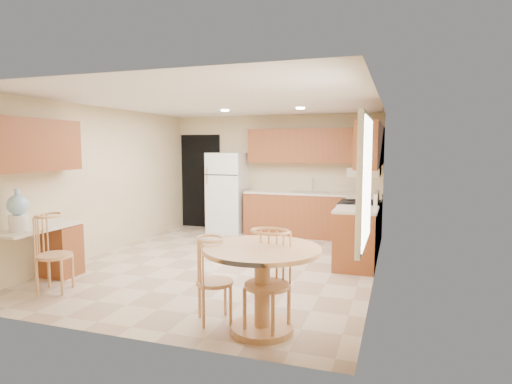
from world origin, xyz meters
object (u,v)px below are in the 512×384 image
(water_crock, at_px, (18,212))
(chair_table_b, at_px, (264,275))
(refrigerator, at_px, (228,192))
(stove, at_px, (359,228))
(chair_table_a, at_px, (211,273))
(chair_desk, at_px, (48,247))
(dining_table, at_px, (262,277))

(water_crock, bearing_deg, chair_table_b, -5.27)
(refrigerator, distance_m, stove, 3.15)
(chair_table_a, distance_m, chair_desk, 2.31)
(dining_table, xyz_separation_m, chair_desk, (-2.85, 0.21, 0.04))
(refrigerator, distance_m, chair_table_b, 5.23)
(stove, distance_m, chair_table_b, 3.53)
(chair_table_a, height_order, water_crock, water_crock)
(stove, bearing_deg, water_crock, -141.09)
(chair_desk, bearing_deg, refrigerator, 153.53)
(water_crock, bearing_deg, chair_table_a, -4.36)
(chair_table_b, bearing_deg, dining_table, -48.87)
(dining_table, height_order, chair_desk, chair_desk)
(refrigerator, relative_size, chair_desk, 1.74)
(stove, bearing_deg, refrigerator, 157.01)
(refrigerator, xyz_separation_m, chair_table_a, (1.70, -4.60, -0.31))
(stove, distance_m, chair_desk, 4.71)
(chair_table_b, distance_m, chair_desk, 2.91)
(chair_table_a, bearing_deg, refrigerator, 166.47)
(refrigerator, relative_size, dining_table, 1.48)
(chair_table_a, xyz_separation_m, chair_table_b, (0.60, -0.10, 0.07))
(chair_table_b, relative_size, chair_desk, 1.03)
(chair_table_a, bearing_deg, dining_table, 55.91)
(refrigerator, height_order, chair_desk, refrigerator)
(dining_table, height_order, water_crock, water_crock)
(stove, bearing_deg, chair_table_b, -99.43)
(chair_desk, relative_size, water_crock, 1.83)
(water_crock, bearing_deg, stove, 38.91)
(chair_desk, bearing_deg, chair_table_a, 66.16)
(refrigerator, distance_m, dining_table, 5.13)
(stove, xyz_separation_m, chair_desk, (-3.47, -3.17, 0.13))
(chair_desk, bearing_deg, stove, 113.68)
(chair_table_b, xyz_separation_m, water_crock, (-3.35, 0.31, 0.40))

